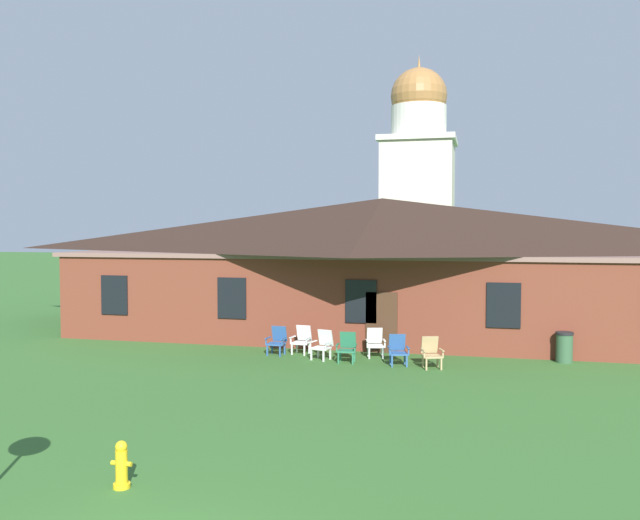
# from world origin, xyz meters

# --- Properties ---
(brick_building) EXTENTS (24.86, 10.40, 5.57)m
(brick_building) POSITION_xyz_m (0.00, 20.91, 2.84)
(brick_building) COLOR brown
(brick_building) RESTS_ON ground
(dome_tower) EXTENTS (5.18, 5.18, 16.28)m
(dome_tower) POSITION_xyz_m (-0.28, 39.65, 7.33)
(dome_tower) COLOR beige
(dome_tower) RESTS_ON ground
(lawn_chair_by_porch) EXTENTS (0.67, 0.70, 0.96)m
(lawn_chair_by_porch) POSITION_xyz_m (-2.67, 14.69, 0.50)
(lawn_chair_by_porch) COLOR #2D5693
(lawn_chair_by_porch) RESTS_ON ground
(lawn_chair_near_door) EXTENTS (0.69, 0.73, 0.96)m
(lawn_chair_near_door) POSITION_xyz_m (-1.90, 15.07, 0.50)
(lawn_chair_near_door) COLOR white
(lawn_chair_near_door) RESTS_ON ground
(lawn_chair_left_end) EXTENTS (0.75, 0.80, 0.96)m
(lawn_chair_left_end) POSITION_xyz_m (-0.98, 14.27, 0.50)
(lawn_chair_left_end) COLOR silver
(lawn_chair_left_end) RESTS_ON ground
(lawn_chair_middle) EXTENTS (0.67, 0.70, 0.96)m
(lawn_chair_middle) POSITION_xyz_m (-0.11, 14.01, 0.50)
(lawn_chair_middle) COLOR #28704C
(lawn_chair_middle) RESTS_ON ground
(lawn_chair_right_end) EXTENTS (0.74, 0.79, 0.96)m
(lawn_chair_right_end) POSITION_xyz_m (0.63, 15.08, 0.50)
(lawn_chair_right_end) COLOR silver
(lawn_chair_right_end) RESTS_ON ground
(lawn_chair_far_side) EXTENTS (0.74, 0.79, 0.96)m
(lawn_chair_far_side) POSITION_xyz_m (1.53, 13.94, 0.50)
(lawn_chair_far_side) COLOR #2D5693
(lawn_chair_far_side) RESTS_ON ground
(lawn_chair_under_eave) EXTENTS (0.76, 0.81, 0.96)m
(lawn_chair_under_eave) POSITION_xyz_m (2.58, 13.75, 0.50)
(lawn_chair_under_eave) COLOR tan
(lawn_chair_under_eave) RESTS_ON ground
(fire_hydrant) EXTENTS (0.36, 0.28, 0.79)m
(fire_hydrant) POSITION_xyz_m (-1.67, 2.97, 0.38)
(fire_hydrant) COLOR gold
(fire_hydrant) RESTS_ON ground
(trash_bin) EXTENTS (0.56, 0.56, 0.98)m
(trash_bin) POSITION_xyz_m (6.67, 15.61, 0.50)
(trash_bin) COLOR #335638
(trash_bin) RESTS_ON ground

